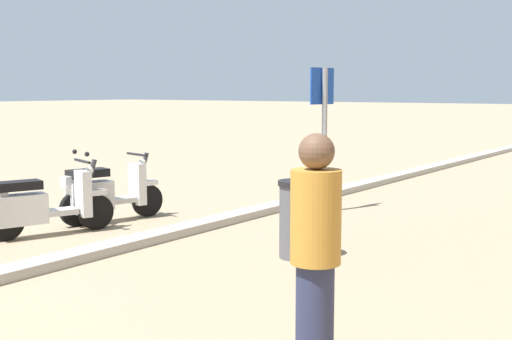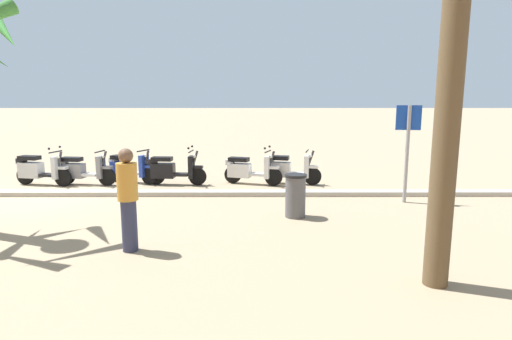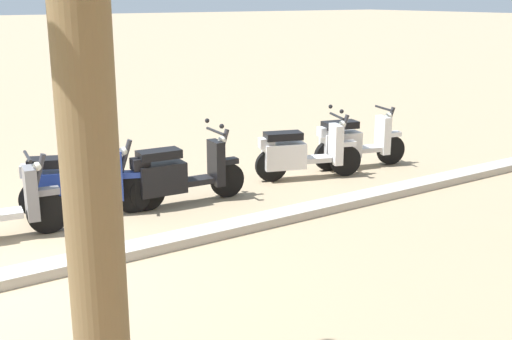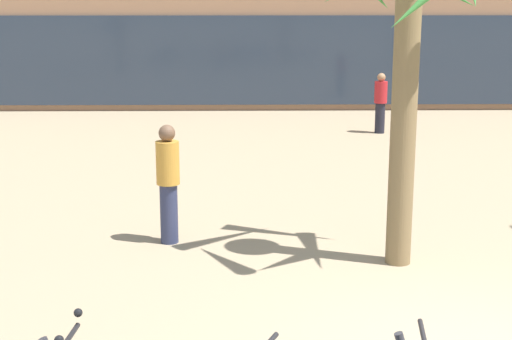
{
  "view_description": "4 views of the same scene",
  "coord_description": "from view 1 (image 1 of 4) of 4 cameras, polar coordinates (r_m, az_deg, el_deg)",
  "views": [
    {
      "loc": [
        0.26,
        6.32,
        2.04
      ],
      "look_at": [
        -5.02,
        2.48,
        1.25
      ],
      "focal_mm": 47.01,
      "sensor_mm": 36.0,
      "label": 1
    },
    {
      "loc": [
        -5.62,
        10.87,
        2.57
      ],
      "look_at": [
        -5.64,
        2.56,
        1.13
      ],
      "focal_mm": 29.26,
      "sensor_mm": 36.0,
      "label": 2
    },
    {
      "loc": [
        0.87,
        6.62,
        2.92
      ],
      "look_at": [
        -2.53,
        1.5,
        1.26
      ],
      "focal_mm": 45.33,
      "sensor_mm": 36.0,
      "label": 3
    },
    {
      "loc": [
        -2.41,
        -6.61,
        3.52
      ],
      "look_at": [
        -2.23,
        3.73,
        1.17
      ],
      "focal_mm": 53.15,
      "sensor_mm": 36.0,
      "label": 4
    }
  ],
  "objects": [
    {
      "name": "scooter_white_mid_front",
      "position": [
        10.58,
        -12.73,
        -1.94
      ],
      "size": [
        1.73,
        0.7,
        1.04
      ],
      "color": "black",
      "rests_on": "ground"
    },
    {
      "name": "scooter_white_tail_end",
      "position": [
        9.81,
        -17.79,
        -2.86
      ],
      "size": [
        1.75,
        0.82,
        1.17
      ],
      "color": "black",
      "rests_on": "ground"
    },
    {
      "name": "crossing_sign",
      "position": [
        11.15,
        5.77,
        4.06
      ],
      "size": [
        0.6,
        0.15,
        2.4
      ],
      "color": "#939399",
      "rests_on": "ground"
    },
    {
      "name": "pedestrian_strolling_near_curb",
      "position": [
        4.51,
        5.08,
        -7.35
      ],
      "size": [
        0.34,
        0.34,
        1.76
      ],
      "color": "#2D3351",
      "rests_on": "ground"
    },
    {
      "name": "litter_bin",
      "position": [
        8.16,
        3.55,
        -4.15
      ],
      "size": [
        0.48,
        0.48,
        0.95
      ],
      "color": "#56565B",
      "rests_on": "ground"
    }
  ]
}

